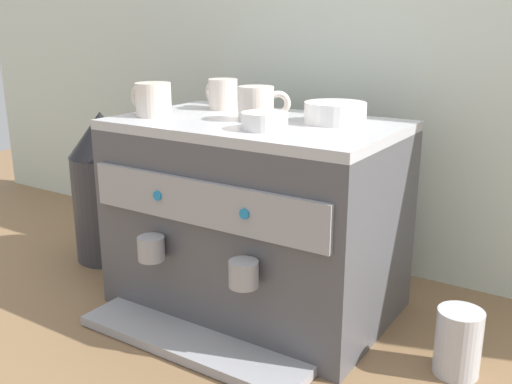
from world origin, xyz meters
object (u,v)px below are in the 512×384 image
Objects in this scene: ceramic_bowl_0 at (335,113)px; ceramic_bowl_1 at (265,121)px; ceramic_cup_1 at (222,94)px; ceramic_cup_2 at (257,103)px; milk_pitcher at (458,342)px; ceramic_cup_0 at (152,99)px; coffee_grinder at (105,186)px; espresso_machine at (255,217)px.

ceramic_bowl_0 is 0.17m from ceramic_bowl_1.
ceramic_cup_1 is 0.19m from ceramic_cup_2.
ceramic_cup_2 is 0.84× the size of milk_pitcher.
ceramic_cup_2 is (0.23, 0.08, -0.00)m from ceramic_cup_0.
ceramic_cup_1 is 0.26× the size of coffee_grinder.
ceramic_cup_0 reaches higher than coffee_grinder.
espresso_machine is 6.59× the size of ceramic_bowl_1.
ceramic_cup_1 reaches higher than milk_pitcher.
milk_pitcher is at bearing -17.57° from ceramic_bowl_0.
ceramic_cup_2 is 0.11m from ceramic_bowl_1.
ceramic_bowl_1 is at bearing -173.08° from milk_pitcher.
espresso_machine is at bearing 17.12° from ceramic_cup_0.
ceramic_cup_1 is at bearing 168.14° from milk_pitcher.
ceramic_cup_0 reaches higher than ceramic_bowl_1.
ceramic_cup_0 is at bearing 178.45° from ceramic_bowl_1.
ceramic_cup_0 is 0.41m from ceramic_bowl_0.
ceramic_cup_1 reaches higher than espresso_machine.
espresso_machine is at bearing 133.36° from ceramic_bowl_1.
ceramic_bowl_0 is at bearing -5.93° from ceramic_cup_1.
ceramic_bowl_1 is (0.23, -0.18, -0.02)m from ceramic_cup_1.
ceramic_cup_2 is at bearing 18.33° from ceramic_cup_0.
ceramic_bowl_0 is at bearing 61.24° from ceramic_bowl_1.
ceramic_cup_0 reaches higher than espresso_machine.
ceramic_bowl_0 reaches higher than milk_pitcher.
ceramic_cup_1 is at bearing 15.04° from coffee_grinder.
ceramic_bowl_1 is at bearing -118.76° from ceramic_bowl_0.
espresso_machine is at bearing -1.45° from coffee_grinder.
ceramic_cup_1 reaches higher than ceramic_bowl_1.
ceramic_cup_0 is at bearing -17.27° from coffee_grinder.
espresso_machine is 5.65× the size of ceramic_cup_2.
ceramic_bowl_1 is 0.62m from coffee_grinder.
ceramic_bowl_0 is at bearing 22.42° from ceramic_cup_2.
ceramic_bowl_1 is at bearing -9.09° from coffee_grinder.
ceramic_cup_0 is 0.92× the size of ceramic_bowl_0.
ceramic_cup_2 is (0.00, 0.01, 0.25)m from espresso_machine.
ceramic_cup_2 reaches higher than coffee_grinder.
ceramic_cup_1 reaches higher than ceramic_bowl_0.
ceramic_cup_2 is at bearing -30.77° from ceramic_cup_1.
ceramic_cup_2 is at bearing 80.25° from espresso_machine.
espresso_machine is at bearing -155.96° from ceramic_bowl_0.
coffee_grinder is at bearing 178.55° from espresso_machine.
ceramic_cup_1 is 0.75m from milk_pitcher.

